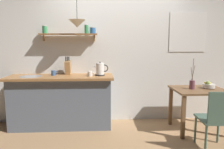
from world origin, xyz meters
name	(u,v)px	position (x,y,z in m)	size (l,w,h in m)	color
ground_plane	(119,132)	(0.00, 0.00, 0.00)	(14.00, 14.00, 0.00)	#A87F56
back_wall	(127,51)	(0.21, 0.65, 1.35)	(6.80, 0.11, 2.70)	white
kitchen_counter	(61,101)	(-1.00, 0.32, 0.47)	(1.83, 0.63, 0.93)	slate
wall_shelf	(73,32)	(-0.78, 0.49, 1.68)	(1.02, 0.20, 0.29)	brown
dining_table	(199,96)	(1.35, 0.00, 0.60)	(0.85, 0.71, 0.73)	brown
dining_chair_near	(216,118)	(1.27, -0.73, 0.49)	(0.43, 0.46, 0.87)	#4C6B5B
fruit_bowl	(209,85)	(1.53, 0.04, 0.78)	(0.20, 0.20, 0.13)	silver
twig_vase	(192,84)	(1.23, 0.00, 0.81)	(0.09, 0.09, 0.51)	brown
electric_kettle	(100,69)	(-0.30, 0.31, 1.03)	(0.25, 0.16, 0.24)	black
knife_block	(68,67)	(-0.89, 0.45, 1.06)	(0.10, 0.18, 0.33)	tan
coffee_mug_by_sink	(54,73)	(-1.13, 0.37, 0.97)	(0.12, 0.08, 0.09)	#3D5B89
coffee_mug_spare	(90,74)	(-0.48, 0.24, 0.97)	(0.12, 0.08, 0.09)	white
pendant_lamp	(77,23)	(-0.68, 0.25, 1.82)	(0.28, 0.28, 0.48)	black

